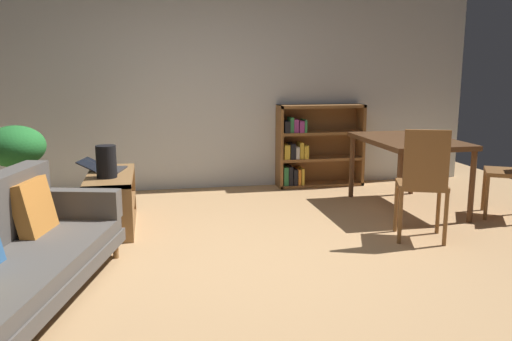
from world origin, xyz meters
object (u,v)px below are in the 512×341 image
object	(u,v)px
open_laptop	(104,168)
dining_chair_near	(423,179)
dining_table	(408,146)
desk_speaker	(106,162)
fabric_couch	(0,253)
media_console	(112,202)
bookshelf	(313,147)
potted_floor_plant	(16,157)

from	to	relation	value
open_laptop	dining_chair_near	world-z (taller)	dining_chair_near
dining_table	dining_chair_near	world-z (taller)	dining_chair_near
desk_speaker	dining_chair_near	world-z (taller)	dining_chair_near
fabric_couch	dining_chair_near	size ratio (longest dim) A/B	2.14
media_console	bookshelf	size ratio (longest dim) A/B	0.93
open_laptop	dining_chair_near	xyz separation A→B (m)	(2.75, -1.12, 0.01)
bookshelf	fabric_couch	bearing A→B (deg)	-134.20
potted_floor_plant	dining_table	world-z (taller)	potted_floor_plant
potted_floor_plant	fabric_couch	bearing A→B (deg)	-80.83
desk_speaker	dining_table	size ratio (longest dim) A/B	0.22
open_laptop	potted_floor_plant	xyz separation A→B (m)	(-0.79, -0.03, 0.14)
dining_table	fabric_couch	bearing A→B (deg)	-153.97
potted_floor_plant	dining_chair_near	bearing A→B (deg)	-17.09
media_console	dining_chair_near	world-z (taller)	dining_chair_near
open_laptop	potted_floor_plant	bearing A→B (deg)	-177.79
fabric_couch	dining_table	world-z (taller)	fabric_couch
desk_speaker	bookshelf	world-z (taller)	bookshelf
media_console	dining_table	bearing A→B (deg)	1.90
dining_table	desk_speaker	bearing A→B (deg)	-174.89
open_laptop	dining_chair_near	size ratio (longest dim) A/B	0.47
media_console	dining_chair_near	size ratio (longest dim) A/B	1.03
fabric_couch	dining_chair_near	world-z (taller)	dining_chair_near
fabric_couch	media_console	bearing A→B (deg)	71.50
dining_table	dining_chair_near	bearing A→B (deg)	-110.00
media_console	bookshelf	xyz separation A→B (m)	(2.42, 1.40, 0.25)
fabric_couch	dining_chair_near	bearing A→B (deg)	12.61
media_console	potted_floor_plant	size ratio (longest dim) A/B	1.05
desk_speaker	bookshelf	size ratio (longest dim) A/B	0.26
open_laptop	dining_table	distance (m)	3.13
media_console	desk_speaker	distance (m)	0.45
fabric_couch	bookshelf	bearing A→B (deg)	45.80
media_console	dining_table	xyz separation A→B (m)	(3.06, 0.10, 0.43)
dining_table	bookshelf	xyz separation A→B (m)	(-0.64, 1.30, -0.19)
open_laptop	bookshelf	xyz separation A→B (m)	(2.49, 1.22, -0.05)
dining_chair_near	bookshelf	distance (m)	2.35
potted_floor_plant	open_laptop	bearing A→B (deg)	2.21
fabric_couch	bookshelf	distance (m)	4.28
desk_speaker	bookshelf	xyz separation A→B (m)	(2.44, 1.57, -0.17)
fabric_couch	dining_table	bearing A→B (deg)	26.03
potted_floor_plant	dining_table	distance (m)	3.91
dining_table	potted_floor_plant	bearing A→B (deg)	179.37
media_console	dining_table	distance (m)	3.10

